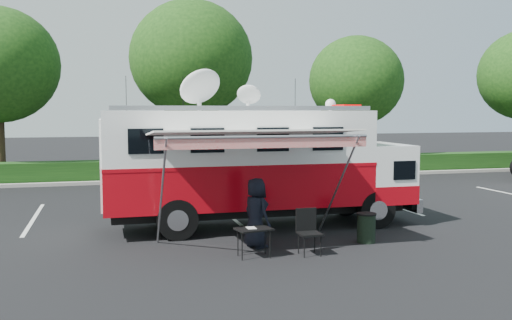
% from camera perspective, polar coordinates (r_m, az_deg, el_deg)
% --- Properties ---
extents(ground_plane, '(120.00, 120.00, 0.00)m').
position_cam_1_polar(ground_plane, '(16.65, 0.45, -6.67)').
color(ground_plane, black).
rests_on(ground_plane, ground).
extents(back_border, '(60.00, 6.14, 8.87)m').
position_cam_1_polar(back_border, '(29.18, -4.21, 8.20)').
color(back_border, '#9E998E').
rests_on(back_border, ground_plane).
extents(stall_lines, '(24.12, 5.50, 0.01)m').
position_cam_1_polar(stall_lines, '(19.40, -3.36, -5.00)').
color(stall_lines, silver).
rests_on(stall_lines, ground_plane).
extents(command_truck, '(8.97, 2.47, 4.31)m').
position_cam_1_polar(command_truck, '(16.35, 0.19, -0.35)').
color(command_truck, black).
rests_on(command_truck, ground_plane).
extents(awning, '(4.90, 2.54, 2.96)m').
position_cam_1_polar(awning, '(13.61, -0.23, 2.48)').
color(awning, white).
rests_on(awning, ground_plane).
extents(person, '(0.83, 0.99, 1.72)m').
position_cam_1_polar(person, '(14.21, 0.02, -8.71)').
color(person, black).
rests_on(person, ground_plane).
extents(folding_table, '(0.89, 0.70, 0.68)m').
position_cam_1_polar(folding_table, '(13.14, -0.22, -7.04)').
color(folding_table, black).
rests_on(folding_table, ground_plane).
extents(folding_chair, '(0.51, 0.53, 1.07)m').
position_cam_1_polar(folding_chair, '(13.50, 5.20, -6.71)').
color(folding_chair, black).
rests_on(folding_chair, ground_plane).
extents(trash_bin, '(0.50, 0.50, 0.76)m').
position_cam_1_polar(trash_bin, '(14.90, 10.97, -6.66)').
color(trash_bin, black).
rests_on(trash_bin, ground_plane).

